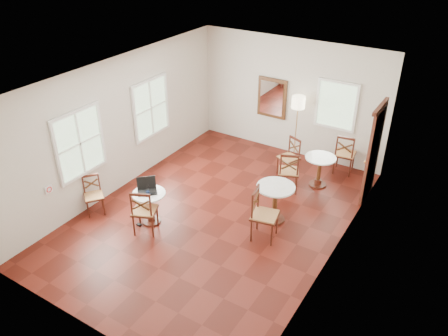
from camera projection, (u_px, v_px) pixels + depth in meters
name	position (u px, v px, depth m)	size (l,w,h in m)	color
ground	(217.00, 215.00, 9.46)	(7.00, 7.00, 0.00)	#52160E
room_shell	(221.00, 128.00, 8.75)	(5.02, 7.02, 3.01)	beige
cafe_table_near	(150.00, 204.00, 9.04)	(0.67, 0.67, 0.71)	#481D12
cafe_table_mid	(275.00, 199.00, 9.06)	(0.78, 0.78, 0.82)	#481D12
cafe_table_back	(319.00, 168.00, 10.27)	(0.70, 0.70, 0.74)	#481D12
chair_near_a	(144.00, 211.00, 8.73)	(0.61, 0.61, 1.00)	#481D12
chair_near_b	(94.00, 195.00, 9.35)	(0.55, 0.55, 0.84)	#481D12
chair_mid_a	(289.00, 171.00, 10.06)	(0.61, 0.61, 1.00)	#481D12
chair_mid_b	(263.00, 215.00, 8.56)	(0.58, 0.58, 1.07)	#481D12
chair_back_a	(345.00, 154.00, 10.77)	(0.52, 0.52, 1.03)	#481D12
chair_back_b	(289.00, 157.00, 10.72)	(0.56, 0.56, 0.93)	#481D12
floor_lamp	(298.00, 107.00, 10.90)	(0.33, 0.33, 1.71)	#BF8C3F
laptop	(147.00, 188.00, 8.94)	(0.49, 0.49, 0.27)	black
mouse	(147.00, 188.00, 9.02)	(0.11, 0.07, 0.04)	black
navy_mug	(148.00, 193.00, 8.83)	(0.10, 0.07, 0.08)	black
water_glass	(148.00, 187.00, 8.98)	(0.07, 0.07, 0.11)	white
power_adapter	(139.00, 225.00, 9.13)	(0.10, 0.06, 0.04)	black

